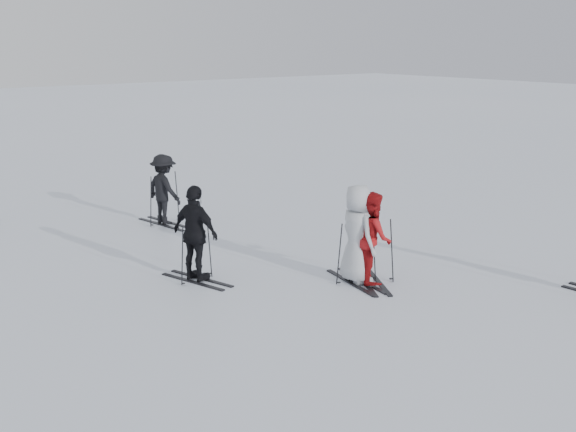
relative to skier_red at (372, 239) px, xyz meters
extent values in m
plane|color=silver|center=(-0.48, 1.04, -0.88)|extent=(120.00, 120.00, 0.00)
imported|color=#9F1214|center=(0.00, 0.00, 0.00)|extent=(1.00, 1.07, 1.77)
imported|color=#AEB2B8|center=(-0.23, 0.18, 0.07)|extent=(0.78, 1.03, 1.91)
imported|color=black|center=(-2.65, 2.14, 0.05)|extent=(0.73, 1.18, 1.87)
imported|color=black|center=(-1.02, 6.48, 0.00)|extent=(0.83, 1.23, 1.77)
camera|label=1|loc=(-9.40, -9.57, 3.75)|focal=45.00mm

